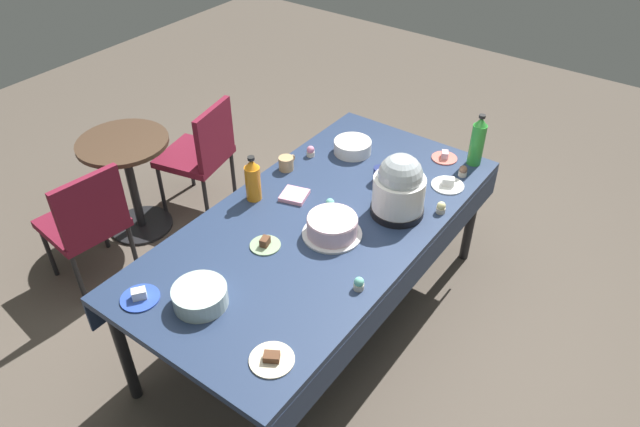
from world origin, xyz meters
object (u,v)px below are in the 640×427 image
Objects in this scene: frosted_layer_cake at (332,227)px; glass_salad_bowl at (200,296)px; slow_cooker at (399,187)px; dessert_plate_cream at (272,359)px; cupcake_lemon at (311,151)px; soda_bottle_orange_juice at (253,180)px; round_cafe_table at (129,169)px; maroon_chair_left at (86,220)px; coffee_mug_tan at (286,163)px; dessert_plate_cobalt at (140,297)px; dessert_plate_white at (448,184)px; ceramic_snack_bowl at (353,147)px; dessert_plate_coral at (444,157)px; potluck_table at (320,230)px; coffee_mug_navy at (380,174)px; cupcake_cocoa at (463,171)px; cupcake_rose at (441,208)px; cupcake_mint at (359,284)px; dessert_plate_sage at (265,244)px; cupcake_berry at (330,204)px; maroon_chair_right at (202,151)px; soda_bottle_lime_soda at (478,141)px.

frosted_layer_cake reaches higher than glass_salad_bowl.
slow_cooker reaches higher than dessert_plate_cream.
soda_bottle_orange_juice reaches higher than cupcake_lemon.
round_cafe_table is at bearing 89.79° from frosted_layer_cake.
maroon_chair_left is (-0.86, 1.63, -0.43)m from slow_cooker.
coffee_mug_tan is 0.18× the size of round_cafe_table.
coffee_mug_tan reaches higher than round_cafe_table.
round_cafe_table is at bearing 23.82° from maroon_chair_left.
dessert_plate_white is (1.63, -0.73, -0.00)m from dessert_plate_cobalt.
ceramic_snack_bowl is 1.48× the size of dessert_plate_coral.
slow_cooker is 1.32× the size of soda_bottle_orange_juice.
coffee_mug_tan is at bearing 150.98° from ceramic_snack_bowl.
dessert_plate_coral is (0.95, -0.26, 0.07)m from potluck_table.
coffee_mug_navy is (-0.19, 0.34, 0.03)m from dessert_plate_white.
cupcake_cocoa is 0.40m from cupcake_rose.
cupcake_mint is at bearing -46.60° from glass_salad_bowl.
maroon_chair_left is (-0.23, 1.24, -0.27)m from dessert_plate_sage.
cupcake_lemon is at bearing 30.96° from dessert_plate_cream.
dessert_plate_cream is 1.40m from coffee_mug_navy.
maroon_chair_right is (0.30, 1.32, -0.29)m from cupcake_berry.
cupcake_lemon is (0.37, 0.41, 0.00)m from cupcake_berry.
maroon_chair_right is (0.42, 1.34, -0.20)m from potluck_table.
dessert_plate_cream is (-1.53, -0.62, -0.03)m from ceramic_snack_bowl.
ceramic_snack_bowl is 1.19m from cupcake_mint.
cupcake_lemon is at bearing -85.39° from maroon_chair_right.
cupcake_cocoa is 0.57× the size of coffee_mug_navy.
cupcake_lemon is at bearing 103.75° from dessert_plate_white.
slow_cooker is at bearing -79.28° from round_cafe_table.
slow_cooker is 5.33× the size of cupcake_mint.
soda_bottle_lime_soda reaches higher than soda_bottle_orange_juice.
slow_cooker is at bearing 166.16° from cupcake_cocoa.
maroon_chair_right is at bearing 103.18° from ceramic_snack_bowl.
cupcake_rose reaches higher than dessert_plate_cobalt.
glass_salad_bowl is at bearing 82.90° from dessert_plate_cream.
dessert_plate_cobalt reaches higher than potluck_table.
slow_cooker is 0.64m from cupcake_mint.
cupcake_cocoa reaches higher than dessert_plate_cobalt.
slow_cooker reaches higher than cupcake_berry.
potluck_table is at bearing 153.13° from cupcake_cocoa.
dessert_plate_coral is (1.27, -0.36, -0.00)m from dessert_plate_sage.
glass_salad_bowl reaches higher than ceramic_snack_bowl.
round_cafe_table is at bearing 89.98° from soda_bottle_orange_juice.
dessert_plate_sage is at bearing 140.51° from frosted_layer_cake.
dessert_plate_cream is 1.05× the size of dessert_plate_cobalt.
cupcake_mint is at bearing -154.80° from coffee_mug_navy.
frosted_layer_cake reaches higher than cupcake_berry.
slow_cooker is 0.57m from cupcake_cocoa.
soda_bottle_orange_juice is 1.10m from maroon_chair_right.
cupcake_mint is 0.75m from cupcake_rose.
slow_cooker is 0.44m from dessert_plate_white.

